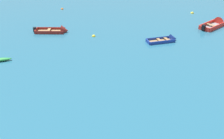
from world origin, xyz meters
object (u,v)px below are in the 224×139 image
object	(u,v)px
rowboat_red_midfield_right	(216,24)
mooring_buoy_trailing	(94,36)
rowboat_deep_blue_near_left	(168,40)
rowboat_maroon_center	(58,31)
mooring_buoy_far_field	(62,9)
mooring_buoy_central	(192,13)

from	to	relation	value
rowboat_red_midfield_right	mooring_buoy_trailing	size ratio (longest dim) A/B	9.53
rowboat_red_midfield_right	mooring_buoy_trailing	distance (m)	14.98
rowboat_deep_blue_near_left	mooring_buoy_trailing	world-z (taller)	rowboat_deep_blue_near_left
rowboat_red_midfield_right	rowboat_maroon_center	size ratio (longest dim) A/B	0.97
rowboat_maroon_center	mooring_buoy_far_field	size ratio (longest dim) A/B	10.47
mooring_buoy_central	mooring_buoy_trailing	world-z (taller)	mooring_buoy_central
rowboat_maroon_center	mooring_buoy_far_field	distance (m)	9.12
rowboat_maroon_center	mooring_buoy_central	bearing A→B (deg)	25.62
rowboat_maroon_center	mooring_buoy_central	distance (m)	18.37
rowboat_red_midfield_right	mooring_buoy_trailing	bearing A→B (deg)	-163.26
rowboat_red_midfield_right	rowboat_deep_blue_near_left	xyz separation A→B (m)	(-6.40, -5.16, -0.07)
rowboat_red_midfield_right	mooring_buoy_far_field	distance (m)	20.76
mooring_buoy_far_field	mooring_buoy_central	world-z (taller)	mooring_buoy_central
mooring_buoy_trailing	rowboat_deep_blue_near_left	bearing A→B (deg)	-6.09
rowboat_maroon_center	mooring_buoy_far_field	bearing A→B (deg)	99.47
mooring_buoy_far_field	mooring_buoy_trailing	size ratio (longest dim) A/B	0.93
rowboat_red_midfield_right	mooring_buoy_trailing	xyz separation A→B (m)	(-14.34, -4.31, -0.21)
rowboat_red_midfield_right	rowboat_deep_blue_near_left	size ratio (longest dim) A/B	1.12
mooring_buoy_central	mooring_buoy_far_field	bearing A→B (deg)	176.65
rowboat_deep_blue_near_left	mooring_buoy_far_field	bearing A→B (deg)	141.03
rowboat_maroon_center	mooring_buoy_trailing	size ratio (longest dim) A/B	9.77
rowboat_deep_blue_near_left	mooring_buoy_far_field	distance (m)	17.41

